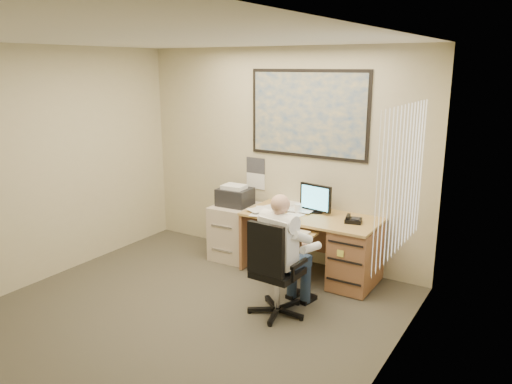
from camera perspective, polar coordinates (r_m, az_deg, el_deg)
The scene contains 8 objects.
room_shell at distance 4.60m, azimuth -10.96°, elevation -0.12°, with size 4.00×4.50×2.70m.
desk at distance 5.92m, azimuth 9.22°, elevation -5.96°, with size 1.60×0.97×1.09m.
world_map at distance 6.13m, azimuth 5.96°, elevation 8.85°, with size 1.56×0.03×1.06m, color #1E4C93.
wall_calendar at distance 6.62m, azimuth -0.05°, elevation 2.15°, with size 0.28×0.01×0.42m, color white.
window_blinds at distance 4.30m, azimuth 16.50°, elevation 1.28°, with size 0.06×1.40×1.30m, color silver, non-canonical shape.
filing_cabinet at distance 6.56m, azimuth -2.37°, elevation -3.93°, with size 0.54×0.63×0.98m.
office_chair at distance 5.12m, azimuth 2.21°, elevation -10.88°, with size 0.64×0.64×1.02m.
person at distance 5.05m, azimuth 2.66°, elevation -7.17°, with size 0.51×0.73×1.25m, color white, non-canonical shape.
Camera 1 is at (3.04, -3.26, 2.48)m, focal length 35.00 mm.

